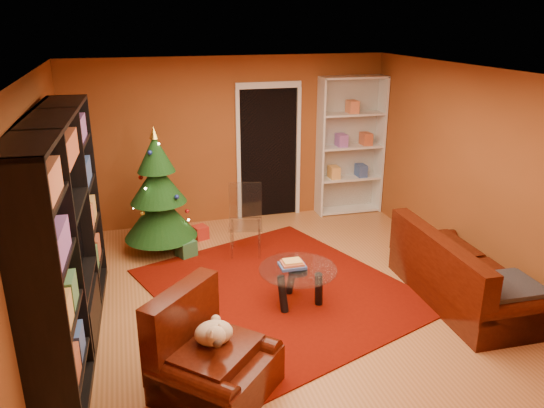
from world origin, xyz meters
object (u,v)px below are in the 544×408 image
object	(u,v)px
gift_box_teal	(175,231)
white_bookshelf	(350,147)
gift_box_red	(200,232)
coffee_table	(298,286)
media_unit	(62,236)
rug	(280,289)
gift_box_green	(186,248)
armchair	(216,356)
acrylic_chair	(245,225)
christmas_tree	(158,192)
sofa	(464,267)
dog	(214,333)

from	to	relation	value
gift_box_teal	white_bookshelf	size ratio (longest dim) A/B	0.12
gift_box_red	coffee_table	world-z (taller)	coffee_table
media_unit	coffee_table	bearing A→B (deg)	3.48
rug	white_bookshelf	bearing A→B (deg)	51.15
white_bookshelf	coffee_table	size ratio (longest dim) A/B	2.60
gift_box_red	gift_box_green	bearing A→B (deg)	-116.27
armchair	acrylic_chair	distance (m)	2.90
christmas_tree	sofa	bearing A→B (deg)	-35.93
christmas_tree	sofa	world-z (taller)	christmas_tree
christmas_tree	white_bookshelf	xyz separation A→B (m)	(3.19, 0.80, 0.26)
armchair	sofa	xyz separation A→B (m)	(3.04, 0.84, 0.04)
armchair	gift_box_red	bearing A→B (deg)	38.27
acrylic_chair	coffee_table	bearing A→B (deg)	-65.94
dog	media_unit	bearing A→B (deg)	91.61
media_unit	dog	distance (m)	1.80
white_bookshelf	acrylic_chair	bearing A→B (deg)	-147.30
media_unit	coffee_table	size ratio (longest dim) A/B	3.35
gift_box_green	sofa	size ratio (longest dim) A/B	0.12
media_unit	christmas_tree	world-z (taller)	media_unit
gift_box_red	white_bookshelf	bearing A→B (deg)	11.29
acrylic_chair	dog	bearing A→B (deg)	-94.64
gift_box_green	gift_box_red	bearing A→B (deg)	63.73
rug	gift_box_teal	distance (m)	2.20
white_bookshelf	sofa	distance (m)	3.24
white_bookshelf	dog	world-z (taller)	white_bookshelf
christmas_tree	coffee_table	distance (m)	2.46
white_bookshelf	coffee_table	xyz separation A→B (m)	(-1.80, -2.74, -0.89)
gift_box_green	white_bookshelf	xyz separation A→B (m)	(2.88, 1.09, 1.01)
gift_box_red	white_bookshelf	xyz separation A→B (m)	(2.60, 0.52, 1.03)
media_unit	sofa	size ratio (longest dim) A/B	1.52
christmas_tree	sofa	xyz separation A→B (m)	(3.26, -2.36, -0.45)
gift_box_green	christmas_tree	bearing A→B (deg)	136.67
gift_box_green	dog	size ratio (longest dim) A/B	0.59
gift_box_teal	armchair	size ratio (longest dim) A/B	0.28
media_unit	dog	bearing A→B (deg)	-40.13
coffee_table	acrylic_chair	distance (m)	1.52
gift_box_teal	gift_box_red	bearing A→B (deg)	-11.75
media_unit	gift_box_green	distance (m)	2.39
rug	christmas_tree	distance (m)	2.20
christmas_tree	white_bookshelf	size ratio (longest dim) A/B	0.77
white_bookshelf	sofa	xyz separation A→B (m)	(0.07, -3.16, -0.71)
sofa	coffee_table	xyz separation A→B (m)	(-1.87, 0.42, -0.19)
christmas_tree	acrylic_chair	xyz separation A→B (m)	(1.12, -0.45, -0.42)
sofa	coffee_table	bearing A→B (deg)	79.32
media_unit	armchair	distance (m)	1.92
gift_box_red	dog	xyz separation A→B (m)	(-0.37, -3.41, 0.47)
christmas_tree	media_unit	bearing A→B (deg)	-117.73
media_unit	armchair	xyz separation A→B (m)	(1.26, -1.23, -0.77)
gift_box_green	armchair	bearing A→B (deg)	-91.72
rug	gift_box_teal	xyz separation A→B (m)	(-1.07, 1.92, 0.13)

